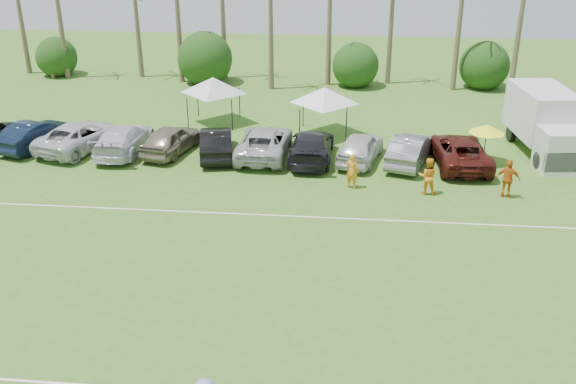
{
  "coord_description": "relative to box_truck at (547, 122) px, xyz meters",
  "views": [
    {
      "loc": [
        5.62,
        -12.45,
        13.04
      ],
      "look_at": [
        3.1,
        13.15,
        1.6
      ],
      "focal_mm": 40.0,
      "sensor_mm": 36.0,
      "label": 1
    }
  ],
  "objects": [
    {
      "name": "bush_tree_2",
      "position": [
        -10.82,
        15.34,
        -0.12
      ],
      "size": [
        4.0,
        4.0,
        4.0
      ],
      "color": "brown",
      "rests_on": "ground"
    },
    {
      "name": "parked_car_6",
      "position": [
        -15.92,
        -1.97,
        -1.1
      ],
      "size": [
        2.86,
        5.97,
        1.64
      ],
      "primitive_type": "imported",
      "rotation": [
        0.0,
        0.0,
        3.12
      ],
      "color": "#B8B8B8",
      "rests_on": "ground"
    },
    {
      "name": "parked_car_8",
      "position": [
        -10.48,
        -2.23,
        -1.1
      ],
      "size": [
        3.02,
        5.14,
        1.64
      ],
      "primitive_type": "imported",
      "rotation": [
        0.0,
        0.0,
        2.9
      ],
      "color": "silver",
      "rests_on": "ground"
    },
    {
      "name": "parked_car_10",
      "position": [
        -5.04,
        -2.33,
        -1.1
      ],
      "size": [
        3.05,
        6.05,
        1.64
      ],
      "primitive_type": "imported",
      "rotation": [
        0.0,
        0.0,
        3.2
      ],
      "color": "#4E1711",
      "rests_on": "ground"
    },
    {
      "name": "bush_tree_0",
      "position": [
        -35.82,
        15.34,
        -0.12
      ],
      "size": [
        4.0,
        4.0,
        4.0
      ],
      "color": "brown",
      "rests_on": "ground"
    },
    {
      "name": "parked_car_2",
      "position": [
        -26.79,
        -1.94,
        -1.1
      ],
      "size": [
        4.34,
        6.45,
        1.64
      ],
      "primitive_type": "imported",
      "rotation": [
        0.0,
        0.0,
        2.84
      ],
      "color": "silver",
      "rests_on": "ground"
    },
    {
      "name": "field_lines",
      "position": [
        -16.82,
        -15.66,
        -1.91
      ],
      "size": [
        80.0,
        12.1,
        0.01
      ],
      "color": "white",
      "rests_on": "ground"
    },
    {
      "name": "sideline_player_a",
      "position": [
        -10.92,
        -6.06,
        -1.0
      ],
      "size": [
        0.79,
        0.67,
        1.84
      ],
      "primitive_type": "imported",
      "rotation": [
        0.0,
        0.0,
        2.75
      ],
      "color": "orange",
      "rests_on": "ground"
    },
    {
      "name": "parked_car_1",
      "position": [
        -29.51,
        -1.93,
        -1.1
      ],
      "size": [
        3.12,
        5.27,
        1.64
      ],
      "primitive_type": "imported",
      "rotation": [
        0.0,
        0.0,
        2.84
      ],
      "color": "black",
      "rests_on": "ground"
    },
    {
      "name": "parked_car_5",
      "position": [
        -18.64,
        -2.25,
        -1.1
      ],
      "size": [
        2.66,
        5.23,
        1.64
      ],
      "primitive_type": "imported",
      "rotation": [
        0.0,
        0.0,
        3.34
      ],
      "color": "black",
      "rests_on": "ground"
    },
    {
      "name": "sideline_player_b",
      "position": [
        -7.21,
        -6.43,
        -0.98
      ],
      "size": [
        0.96,
        0.77,
        1.88
      ],
      "primitive_type": "imported",
      "rotation": [
        0.0,
        0.0,
        3.08
      ],
      "color": "orange",
      "rests_on": "ground"
    },
    {
      "name": "sideline_player_c",
      "position": [
        -3.36,
        -6.5,
        -0.95
      ],
      "size": [
        1.23,
        0.81,
        1.95
      ],
      "primitive_type": "imported",
      "rotation": [
        0.0,
        0.0,
        2.83
      ],
      "color": "#CF6617",
      "rests_on": "ground"
    },
    {
      "name": "canopy_tent_right",
      "position": [
        -12.73,
        2.22,
        1.09
      ],
      "size": [
        4.34,
        4.34,
        3.51
      ],
      "color": "black",
      "rests_on": "ground"
    },
    {
      "name": "bush_tree_1",
      "position": [
        -22.82,
        15.34,
        -0.12
      ],
      "size": [
        4.0,
        4.0,
        4.0
      ],
      "color": "brown",
      "rests_on": "ground"
    },
    {
      "name": "canopy_tent_left",
      "position": [
        -19.97,
        3.77,
        1.14
      ],
      "size": [
        4.41,
        4.41,
        3.57
      ],
      "color": "black",
      "rests_on": "ground"
    },
    {
      "name": "box_truck",
      "position": [
        0.0,
        0.0,
        0.0
      ],
      "size": [
        3.38,
        7.21,
        3.59
      ],
      "rotation": [
        0.0,
        0.0,
        0.11
      ],
      "color": "silver",
      "rests_on": "ground"
    },
    {
      "name": "parked_car_7",
      "position": [
        -13.2,
        -2.27,
        -1.1
      ],
      "size": [
        2.42,
        5.71,
        1.64
      ],
      "primitive_type": "imported",
      "rotation": [
        0.0,
        0.0,
        3.12
      ],
      "color": "black",
      "rests_on": "ground"
    },
    {
      "name": "parked_car_9",
      "position": [
        -7.76,
        -2.37,
        -1.1
      ],
      "size": [
        3.08,
        5.27,
        1.64
      ],
      "primitive_type": "imported",
      "rotation": [
        0.0,
        0.0,
        2.85
      ],
      "color": "slate",
      "rests_on": "ground"
    },
    {
      "name": "parked_car_4",
      "position": [
        -21.35,
        -2.0,
        -1.1
      ],
      "size": [
        2.91,
        5.12,
        1.64
      ],
      "primitive_type": "imported",
      "rotation": [
        0.0,
        0.0,
        2.93
      ],
      "color": "gray",
      "rests_on": "ground"
    },
    {
      "name": "parked_car_3",
      "position": [
        -24.07,
        -2.19,
        -1.1
      ],
      "size": [
        2.35,
        5.68,
        1.64
      ],
      "primitive_type": "imported",
      "rotation": [
        0.0,
        0.0,
        3.13
      ],
      "color": "silver",
      "rests_on": "ground"
    },
    {
      "name": "market_umbrella",
      "position": [
        -3.65,
        -1.87,
        0.07
      ],
      "size": [
        1.99,
        1.99,
        2.22
      ],
      "color": "black",
      "rests_on": "ground"
    },
    {
      "name": "bush_tree_3",
      "position": [
        -0.82,
        15.34,
        -0.12
      ],
      "size": [
        4.0,
        4.0,
        4.0
      ],
      "color": "brown",
      "rests_on": "ground"
    }
  ]
}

